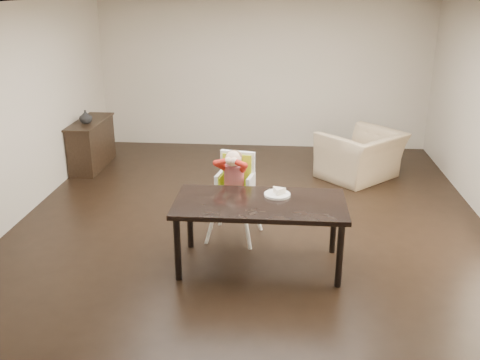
# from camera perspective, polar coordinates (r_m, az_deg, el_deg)

# --- Properties ---
(ground) EXTENTS (7.00, 7.00, 0.00)m
(ground) POSITION_cam_1_polar(r_m,az_deg,el_deg) (6.93, 1.17, -4.48)
(ground) COLOR black
(ground) RESTS_ON ground
(room_walls) EXTENTS (6.02, 7.02, 2.71)m
(room_walls) POSITION_cam_1_polar(r_m,az_deg,el_deg) (6.38, 1.29, 10.83)
(room_walls) COLOR #BFB69E
(room_walls) RESTS_ON ground
(dining_table) EXTENTS (1.80, 0.90, 0.75)m
(dining_table) POSITION_cam_1_polar(r_m,az_deg,el_deg) (5.63, 2.14, -3.07)
(dining_table) COLOR black
(dining_table) RESTS_ON ground
(high_chair) EXTENTS (0.53, 0.53, 1.10)m
(high_chair) POSITION_cam_1_polar(r_m,az_deg,el_deg) (6.27, -0.58, 0.42)
(high_chair) COLOR white
(high_chair) RESTS_ON ground
(plate) EXTENTS (0.37, 0.37, 0.08)m
(plate) POSITION_cam_1_polar(r_m,az_deg,el_deg) (5.76, 4.05, -1.40)
(plate) COLOR white
(plate) RESTS_ON dining_table
(armchair) EXTENTS (1.34, 1.33, 1.00)m
(armchair) POSITION_cam_1_polar(r_m,az_deg,el_deg) (8.53, 12.81, 3.39)
(armchair) COLOR tan
(armchair) RESTS_ON ground
(sideboard) EXTENTS (0.44, 1.26, 0.79)m
(sideboard) POSITION_cam_1_polar(r_m,az_deg,el_deg) (9.21, -15.54, 3.72)
(sideboard) COLOR black
(sideboard) RESTS_ON ground
(vase) EXTENTS (0.22, 0.23, 0.20)m
(vase) POSITION_cam_1_polar(r_m,az_deg,el_deg) (8.96, -16.15, 6.48)
(vase) COLOR #99999E
(vase) RESTS_ON sideboard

